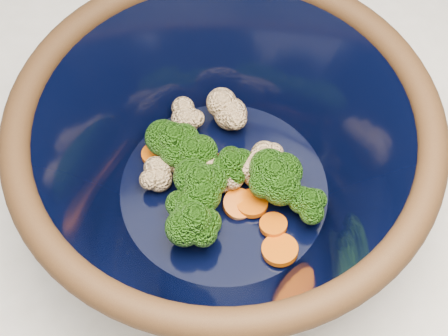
{
  "coord_description": "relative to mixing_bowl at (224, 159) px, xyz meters",
  "views": [
    {
      "loc": [
        -0.04,
        -0.17,
        1.45
      ],
      "look_at": [
        0.08,
        0.09,
        0.97
      ],
      "focal_mm": 50.0,
      "sensor_mm": 36.0,
      "label": 1
    }
  ],
  "objects": [
    {
      "name": "mixing_bowl",
      "position": [
        0.0,
        0.0,
        0.0
      ],
      "size": [
        0.35,
        0.35,
        0.15
      ],
      "rotation": [
        0.0,
        0.0,
        0.01
      ],
      "color": "black",
      "rests_on": "counter"
    },
    {
      "name": "vegetable_pile",
      "position": [
        -0.0,
        0.0,
        -0.03
      ],
      "size": [
        0.14,
        0.19,
        0.06
      ],
      "color": "#608442",
      "rests_on": "mixing_bowl"
    }
  ]
}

